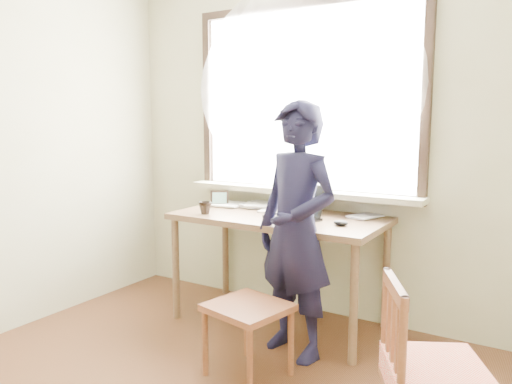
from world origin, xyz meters
The scene contains 13 objects.
room_shell centered at (-0.02, 0.20, 1.64)m, with size 3.52×4.02×2.61m.
desk centered at (-0.22, 1.63, 0.71)m, with size 1.48×0.74×0.79m.
laptop centered at (-0.06, 1.60, 0.85)m, with size 0.41×0.37×0.23m.
mug_white centered at (-0.26, 1.85, 0.84)m, with size 0.11×0.11×0.09m, color white.
mug_dark centered at (-0.69, 1.40, 0.84)m, with size 0.09×0.09×0.09m, color black.
mouse centered at (0.29, 1.53, 0.81)m, with size 0.10×0.07×0.04m, color black.
desk_clutter centered at (-0.63, 1.86, 0.81)m, with size 0.74×0.45×0.03m.
book_a centered at (-0.64, 1.87, 0.81)m, with size 0.22×0.29×0.03m, color white.
book_b centered at (0.25, 1.89, 0.80)m, with size 0.16×0.22×0.02m, color white.
picture_frame centered at (-0.80, 1.73, 0.85)m, with size 0.12×0.09×0.11m.
work_chair centered at (0.00, 0.88, 0.36)m, with size 0.49×0.47×0.42m.
side_chair centered at (1.08, 0.54, 0.44)m, with size 0.51×0.51×0.84m.
person centered at (0.11, 1.27, 0.79)m, with size 0.58×0.38×1.58m, color black.
Camera 1 is at (1.45, -1.39, 1.46)m, focal length 35.00 mm.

